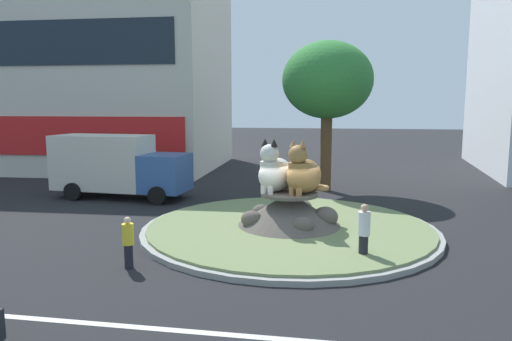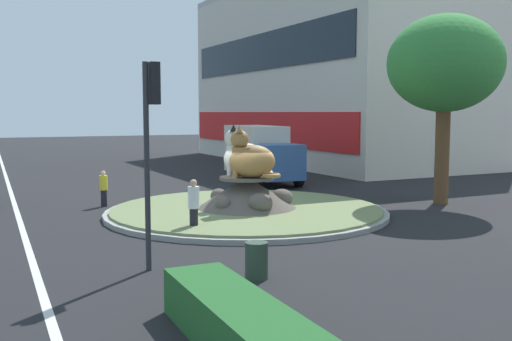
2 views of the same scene
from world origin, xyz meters
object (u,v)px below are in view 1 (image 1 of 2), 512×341
Objects in this scene: cat_statue_white at (275,172)px; pedestrian_yellow_shirt at (128,241)px; shophouse_block at (47,73)px; pedestrian_white_shirt at (364,231)px; broadleaf_tree_behind_island at (327,81)px; cat_statue_tabby at (303,174)px; delivery_box_truck at (117,165)px.

pedestrian_yellow_shirt is (-3.70, -4.89, -1.44)m from cat_statue_white.
shophouse_block is 15.06× the size of pedestrian_white_shirt.
shophouse_block is 3.31× the size of broadleaf_tree_behind_island.
shophouse_block reaches higher than pedestrian_yellow_shirt.
cat_statue_white reaches higher than pedestrian_white_shirt.
pedestrian_yellow_shirt is at bearing -13.88° from cat_statue_white.
pedestrian_white_shirt is at bearing 59.52° from cat_statue_tabby.
cat_statue_white is 4.65m from pedestrian_white_shirt.
broadleaf_tree_behind_island is (1.75, 8.74, 3.81)m from cat_statue_white.
pedestrian_white_shirt reaches higher than pedestrian_yellow_shirt.
delivery_box_truck is at bearing -95.96° from cat_statue_white.
cat_statue_white is 6.30m from pedestrian_yellow_shirt.
delivery_box_truck is (-11.96, 8.09, 0.76)m from pedestrian_white_shirt.
cat_statue_white is 1.16× the size of pedestrian_white_shirt.
broadleaf_tree_behind_island is (21.76, -7.71, -1.16)m from shophouse_block.
cat_statue_tabby is at bearing -23.37° from delivery_box_truck.
broadleaf_tree_behind_island reaches higher than cat_statue_white.
cat_statue_tabby is at bearing -40.03° from shophouse_block.
cat_statue_white is at bearing -97.15° from pedestrian_yellow_shirt.
broadleaf_tree_behind_island is at bearing 23.86° from delivery_box_truck.
cat_statue_white is at bearing -101.33° from broadleaf_tree_behind_island.
cat_statue_tabby is 1.15× the size of pedestrian_white_shirt.
pedestrian_yellow_shirt is at bearing -58.49° from delivery_box_truck.
shophouse_block is 27.62m from pedestrian_yellow_shirt.
cat_statue_white is at bearing -80.95° from pedestrian_white_shirt.
broadleaf_tree_behind_island is (0.67, 8.94, 3.81)m from cat_statue_tabby.
cat_statue_tabby is 0.29× the size of delivery_box_truck.
cat_statue_tabby reaches higher than pedestrian_yellow_shirt.
broadleaf_tree_behind_island reaches higher than delivery_box_truck.
cat_statue_white and cat_statue_tabby have the same top height.
pedestrian_yellow_shirt is (16.31, -21.34, -6.41)m from shophouse_block.
cat_statue_tabby is 1.35× the size of pedestrian_yellow_shirt.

